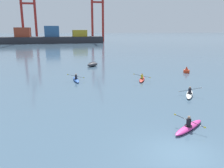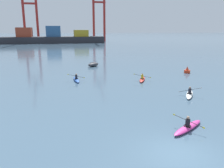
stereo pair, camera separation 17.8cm
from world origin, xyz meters
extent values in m
plane|color=#425B70|center=(0.00, 0.00, 0.00)|extent=(800.00, 800.00, 0.00)
cube|color=#28282D|center=(-8.31, 105.01, 1.50)|extent=(47.79, 10.26, 3.00)
cube|color=#993823|center=(-21.45, 105.01, 5.15)|extent=(6.69, 7.18, 4.29)
cube|color=#2D5684|center=(-8.31, 105.01, 5.51)|extent=(6.69, 7.18, 5.02)
cube|color=#B29323|center=(4.84, 105.01, 4.58)|extent=(6.69, 7.18, 3.16)
cylinder|color=maroon|center=(-22.43, 114.72, 11.13)|extent=(1.20, 1.20, 22.27)
cylinder|color=maroon|center=(-16.12, 114.72, 11.13)|extent=(1.20, 1.20, 22.27)
cube|color=maroon|center=(-19.28, 114.72, 18.93)|extent=(7.52, 0.90, 0.90)
cylinder|color=maroon|center=(12.85, 115.66, 12.06)|extent=(1.20, 1.20, 24.11)
cylinder|color=maroon|center=(18.70, 115.66, 12.06)|extent=(1.20, 1.20, 24.11)
cube|color=maroon|center=(15.78, 115.66, 20.50)|extent=(7.04, 0.90, 0.90)
ellipsoid|color=#38383D|center=(-0.15, 30.00, 0.35)|extent=(2.64, 2.59, 0.70)
cube|color=#38383D|center=(-0.15, 30.00, 0.73)|extent=(1.45, 1.39, 0.06)
cylinder|color=red|center=(12.79, 20.64, 0.23)|extent=(0.90, 0.90, 0.45)
cone|color=red|center=(12.79, 20.64, 0.73)|extent=(0.50, 0.49, 0.55)
ellipsoid|color=silver|center=(6.51, 9.65, 0.13)|extent=(2.43, 3.14, 0.26)
torus|color=black|center=(6.45, 9.57, 0.27)|extent=(0.68, 0.68, 0.05)
cylinder|color=#23232D|center=(6.45, 9.57, 0.51)|extent=(0.30, 0.30, 0.50)
sphere|color=tan|center=(6.45, 9.57, 0.86)|extent=(0.19, 0.19, 0.19)
cylinder|color=black|center=(6.48, 9.61, 0.61)|extent=(1.68, 1.18, 0.63)
ellipsoid|color=silver|center=(5.65, 10.18, 0.31)|extent=(0.19, 0.15, 0.16)
ellipsoid|color=silver|center=(7.31, 9.03, 0.91)|extent=(0.19, 0.15, 0.16)
ellipsoid|color=#C13384|center=(2.14, 2.67, 0.13)|extent=(3.20, 2.31, 0.26)
torus|color=black|center=(2.06, 2.62, 0.27)|extent=(0.68, 0.68, 0.05)
cylinder|color=black|center=(2.06, 2.62, 0.51)|extent=(0.30, 0.30, 0.50)
sphere|color=tan|center=(2.06, 2.62, 0.86)|extent=(0.19, 0.19, 0.19)
cylinder|color=black|center=(2.10, 2.65, 0.61)|extent=(1.13, 1.79, 0.33)
ellipsoid|color=yellow|center=(1.55, 3.53, 0.76)|extent=(0.14, 0.19, 0.13)
ellipsoid|color=yellow|center=(2.65, 1.76, 0.46)|extent=(0.14, 0.19, 0.13)
ellipsoid|color=red|center=(4.36, 17.28, 0.13)|extent=(1.99, 3.33, 0.26)
torus|color=black|center=(4.32, 17.19, 0.27)|extent=(0.65, 0.65, 0.05)
cylinder|color=gold|center=(4.32, 17.19, 0.51)|extent=(0.30, 0.30, 0.50)
sphere|color=tan|center=(4.32, 17.19, 0.86)|extent=(0.19, 0.19, 0.19)
cylinder|color=black|center=(4.34, 17.23, 0.61)|extent=(1.89, 0.91, 0.40)
ellipsoid|color=yellow|center=(3.41, 17.67, 0.79)|extent=(0.19, 0.12, 0.14)
ellipsoid|color=yellow|center=(5.28, 16.79, 0.43)|extent=(0.19, 0.12, 0.14)
ellipsoid|color=#2856B2|center=(-3.95, 19.05, 0.13)|extent=(0.81, 3.43, 0.26)
torus|color=black|center=(-3.95, 18.95, 0.27)|extent=(0.52, 0.52, 0.05)
cylinder|color=#23232D|center=(-3.95, 18.95, 0.51)|extent=(0.30, 0.30, 0.50)
sphere|color=tan|center=(-3.95, 18.95, 0.86)|extent=(0.19, 0.19, 0.19)
cylinder|color=black|center=(-3.95, 19.00, 0.61)|extent=(2.03, 0.16, 0.59)
ellipsoid|color=yellow|center=(-4.96, 18.94, 0.89)|extent=(0.20, 0.05, 0.15)
ellipsoid|color=yellow|center=(-2.94, 19.06, 0.33)|extent=(0.20, 0.05, 0.15)
camera|label=1|loc=(-6.01, -9.64, 6.41)|focal=36.34mm
camera|label=2|loc=(-5.84, -9.68, 6.41)|focal=36.34mm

